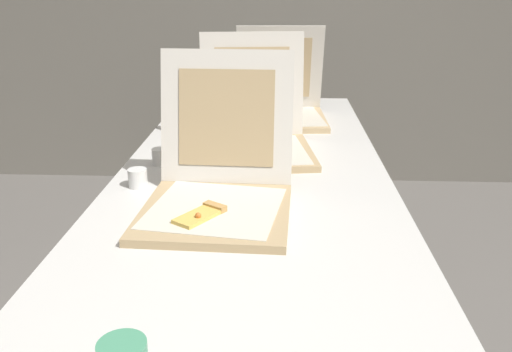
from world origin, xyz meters
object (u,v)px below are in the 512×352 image
object	(u,v)px
pizza_box_front	(218,189)
pizza_box_back	(280,107)
pizza_box_middle	(256,137)
cup_white_near_center	(138,178)
table	(252,187)
cup_white_far	(197,132)
cup_white_mid	(161,157)

from	to	relation	value
pizza_box_front	pizza_box_back	world-z (taller)	same
pizza_box_middle	pizza_box_back	bearing A→B (deg)	72.37
cup_white_near_center	table	bearing A→B (deg)	20.41
pizza_box_middle	cup_white_near_center	bearing A→B (deg)	-140.37
pizza_box_front	cup_white_far	size ratio (longest dim) A/B	8.50
table	pizza_box_middle	xyz separation A→B (m)	(0.00, 0.24, 0.10)
pizza_box_front	cup_white_mid	size ratio (longest dim) A/B	8.50
pizza_box_middle	cup_white_near_center	world-z (taller)	pizza_box_middle
cup_white_mid	cup_white_near_center	xyz separation A→B (m)	(-0.03, -0.21, 0.00)
cup_white_near_center	cup_white_mid	bearing A→B (deg)	83.05
cup_white_near_center	pizza_box_middle	bearing A→B (deg)	46.85
cup_white_far	table	bearing A→B (deg)	-58.90
cup_white_far	cup_white_near_center	xyz separation A→B (m)	(-0.10, -0.53, 0.00)
table	pizza_box_back	xyz separation A→B (m)	(0.09, 0.71, 0.10)
cup_white_mid	cup_white_far	size ratio (longest dim) A/B	1.00
pizza_box_middle	table	bearing A→B (deg)	-97.23
pizza_box_back	cup_white_far	world-z (taller)	pizza_box_back
cup_white_mid	cup_white_near_center	bearing A→B (deg)	-96.95
cup_white_mid	cup_white_far	xyz separation A→B (m)	(0.07, 0.32, 0.00)
pizza_box_front	cup_white_far	world-z (taller)	pizza_box_front
table	cup_white_near_center	bearing A→B (deg)	-159.59
pizza_box_middle	cup_white_far	size ratio (longest dim) A/B	8.11
table	cup_white_far	distance (m)	0.47
cup_white_far	pizza_box_back	bearing A→B (deg)	43.76
pizza_box_front	cup_white_near_center	bearing A→B (deg)	152.01
cup_white_mid	cup_white_far	bearing A→B (deg)	76.85
pizza_box_back	cup_white_far	size ratio (longest dim) A/B	7.11
pizza_box_back	cup_white_near_center	world-z (taller)	pizza_box_back
pizza_box_front	cup_white_near_center	xyz separation A→B (m)	(-0.26, 0.15, -0.03)
cup_white_mid	table	bearing A→B (deg)	-14.27
pizza_box_middle	cup_white_near_center	distance (m)	0.50
cup_white_near_center	pizza_box_front	bearing A→B (deg)	-30.48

